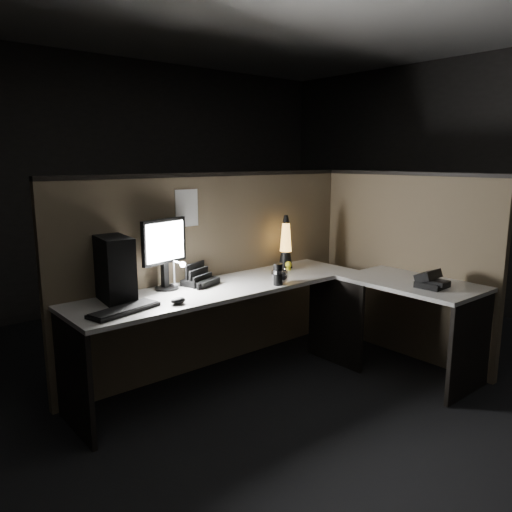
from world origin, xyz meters
TOP-DOWN VIEW (x-y plane):
  - floor at (0.00, 0.00)m, footprint 6.00×6.00m
  - room_shell at (0.00, 0.00)m, footprint 6.00×6.00m
  - partition_back at (0.00, 0.93)m, footprint 2.66×0.06m
  - partition_right at (1.33, 0.10)m, footprint 0.06×1.66m
  - desk at (0.18, 0.25)m, footprint 2.60×1.60m
  - pc_tower at (-0.92, 0.77)m, footprint 0.23×0.42m
  - monitor at (-0.52, 0.80)m, footprint 0.38×0.17m
  - keyboard at (-0.99, 0.48)m, footprint 0.47×0.25m
  - mouse at (-0.65, 0.42)m, footprint 0.11×0.08m
  - clip_lamp at (-0.46, 0.73)m, footprint 0.04×0.16m
  - organizer at (-0.27, 0.75)m, footprint 0.28×0.27m
  - lava_lamp at (0.60, 0.76)m, footprint 0.12×0.12m
  - travel_mug at (0.16, 0.37)m, footprint 0.07×0.07m
  - steel_mug at (0.19, 0.39)m, footprint 0.14×0.14m
  - figurine at (0.55, 0.68)m, footprint 0.05×0.05m
  - pinned_paper at (-0.27, 0.90)m, footprint 0.19×0.00m
  - desk_phone at (0.95, -0.38)m, footprint 0.22×0.23m

SIDE VIEW (x-z plane):
  - floor at x=0.00m, z-range 0.00..0.00m
  - desk at x=0.18m, z-range 0.22..0.95m
  - keyboard at x=-0.99m, z-range 0.73..0.75m
  - mouse at x=-0.65m, z-range 0.73..0.77m
  - partition_back at x=0.00m, z-range 0.00..1.50m
  - partition_right at x=1.33m, z-range 0.00..1.50m
  - organizer at x=-0.27m, z-range 0.68..0.85m
  - figurine at x=0.55m, z-range 0.75..0.80m
  - desk_phone at x=0.95m, z-range 0.72..0.84m
  - steel_mug at x=0.19m, z-range 0.73..0.83m
  - travel_mug at x=0.16m, z-range 0.73..0.89m
  - clip_lamp at x=-0.46m, z-range 0.75..0.96m
  - lava_lamp at x=0.60m, z-range 0.69..1.14m
  - pc_tower at x=-0.92m, z-range 0.73..1.15m
  - monitor at x=-0.52m, z-range 0.78..1.28m
  - pinned_paper at x=-0.27m, z-range 1.14..1.41m
  - room_shell at x=0.00m, z-range -1.38..4.62m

